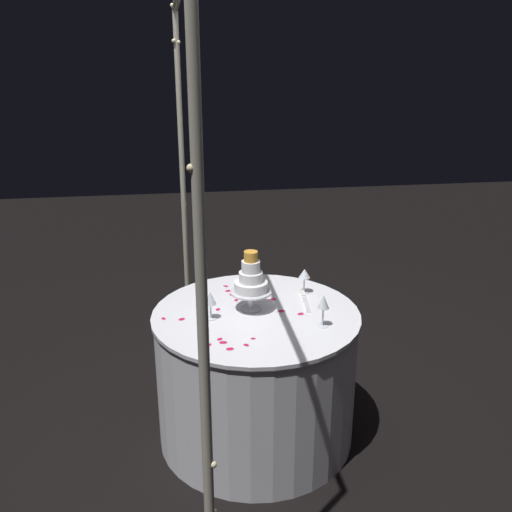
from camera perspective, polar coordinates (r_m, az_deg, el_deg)
ground_plane at (r=3.40m, az=0.00°, el=-17.48°), size 12.00×12.00×0.00m
decorative_arch at (r=2.72m, az=-7.05°, el=8.59°), size 2.32×0.06×2.33m
main_table at (r=3.18m, az=0.00°, el=-11.99°), size 1.11×1.11×0.76m
tiered_cake at (r=2.97m, az=-0.53°, el=-2.53°), size 0.22×0.22×0.33m
wine_glass_0 at (r=2.82m, az=6.85°, el=-4.80°), size 0.06×0.06×0.17m
wine_glass_1 at (r=2.90m, az=-4.64°, el=-4.41°), size 0.06×0.06×0.15m
wine_glass_2 at (r=3.21m, az=4.94°, el=-1.89°), size 0.07×0.07×0.15m
cake_knife at (r=3.15m, az=4.97°, el=-4.38°), size 0.30×0.05×0.01m
rose_petal_0 at (r=2.99m, az=4.55°, el=-5.86°), size 0.04×0.04×0.00m
rose_petal_1 at (r=2.69m, az=-4.88°, el=-8.98°), size 0.04×0.04×0.00m
rose_petal_2 at (r=2.74m, az=-0.30°, el=-8.35°), size 0.02×0.03×0.00m
rose_petal_3 at (r=3.01m, az=2.48°, el=-5.62°), size 0.04×0.04×0.00m
rose_petal_4 at (r=3.03m, az=-3.88°, el=-5.42°), size 0.04×0.03×0.00m
rose_petal_5 at (r=2.97m, az=-9.36°, el=-6.24°), size 0.04×0.03×0.00m
rose_petal_6 at (r=3.32m, az=-3.09°, el=-3.06°), size 0.03×0.04×0.00m
rose_petal_7 at (r=3.22m, az=-1.88°, el=-3.85°), size 0.03×0.04×0.00m
rose_petal_8 at (r=3.26m, az=-2.82°, el=-3.54°), size 0.03×0.04×0.00m
rose_petal_9 at (r=2.68m, az=-1.00°, el=-9.00°), size 0.04×0.03×0.00m
rose_petal_10 at (r=3.14m, az=-2.03°, el=-4.49°), size 0.03×0.03×0.00m
rose_petal_11 at (r=2.74m, az=-3.70°, el=-8.40°), size 0.03×0.04×0.00m
rose_petal_12 at (r=3.21m, az=-2.45°, el=-3.94°), size 0.04×0.04×0.00m
rose_petal_13 at (r=3.02m, az=2.72°, el=-5.56°), size 0.03×0.04×0.00m
rose_petal_14 at (r=3.15m, az=1.76°, el=-4.39°), size 0.05×0.04×0.00m
rose_petal_15 at (r=2.71m, az=-3.34°, el=-8.73°), size 0.03×0.04×0.00m
rose_petal_16 at (r=2.65m, az=-2.66°, el=-9.39°), size 0.03×0.04×0.00m
rose_petal_17 at (r=3.09m, az=6.82°, el=-5.02°), size 0.03×0.03×0.00m
rose_petal_18 at (r=2.95m, az=-7.54°, el=-6.36°), size 0.04×0.04×0.00m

